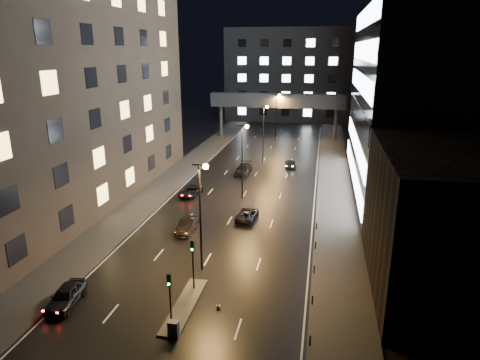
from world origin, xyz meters
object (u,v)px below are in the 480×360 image
at_px(car_toward_a, 247,214).
at_px(utility_cabinet, 173,328).
at_px(car_toward_b, 290,163).
at_px(car_away_a, 66,296).
at_px(car_away_c, 191,191).
at_px(car_away_b, 187,225).
at_px(car_away_d, 244,169).

relative_size(car_toward_a, utility_cabinet, 4.16).
bearing_deg(car_toward_b, car_away_a, 66.48).
xyz_separation_m(car_away_c, utility_cabinet, (7.93, -29.44, 0.05)).
xyz_separation_m(car_away_b, car_toward_b, (9.08, 29.46, -0.11)).
relative_size(car_toward_b, utility_cabinet, 3.97).
height_order(car_toward_b, utility_cabinet, car_toward_b).
distance_m(car_away_a, car_away_d, 39.87).
bearing_deg(car_away_b, car_toward_a, 37.45).
bearing_deg(car_away_b, car_toward_b, 71.92).
bearing_deg(utility_cabinet, car_away_d, 92.66).
xyz_separation_m(car_away_d, utility_cabinet, (2.70, -41.42, -0.10)).
distance_m(car_toward_a, utility_cabinet, 22.46).
bearing_deg(car_away_b, utility_cabinet, -76.22).
bearing_deg(car_toward_b, car_away_b, 66.77).
height_order(car_toward_a, car_toward_b, car_toward_a).
bearing_deg(car_away_a, car_toward_a, 54.56).
bearing_deg(car_away_d, utility_cabinet, -86.70).
bearing_deg(car_away_a, car_away_c, 79.33).
bearing_deg(utility_cabinet, car_toward_a, 85.63).
xyz_separation_m(car_away_a, utility_cabinet, (9.70, -2.17, -0.08)).
xyz_separation_m(car_away_a, car_away_b, (5.04, 15.54, -0.04)).
height_order(car_away_c, car_away_d, car_away_d).
distance_m(car_away_c, car_away_d, 13.07).
distance_m(car_away_b, car_toward_b, 30.83).
xyz_separation_m(car_away_a, car_toward_a, (10.99, 20.26, -0.14)).
distance_m(car_away_d, utility_cabinet, 41.51).
distance_m(car_away_c, utility_cabinet, 30.49).
distance_m(car_away_b, car_away_d, 23.79).
relative_size(car_away_d, car_toward_b, 1.26).
bearing_deg(car_toward_a, car_toward_b, -93.17).
relative_size(car_away_c, car_toward_a, 1.01).
bearing_deg(car_toward_b, car_away_d, 32.79).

